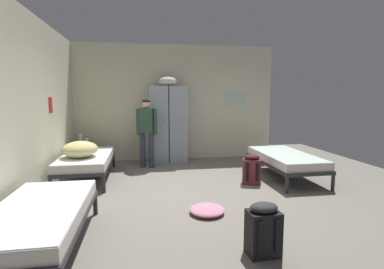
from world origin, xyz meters
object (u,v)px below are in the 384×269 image
(backpack_black, at_px, (263,230))
(shelf_unit, at_px, (84,151))
(bed_right, at_px, (285,159))
(backpack_maroon, at_px, (251,170))
(bedding_heap, at_px, (80,149))
(lotion_bottle, at_px, (87,139))
(locker_bank, at_px, (168,122))
(clothes_pile_pink, at_px, (207,210))
(bed_left_front, at_px, (39,216))
(water_bottle, at_px, (80,137))
(bed_left_rear, at_px, (87,160))
(person_traveler, at_px, (147,127))

(backpack_black, bearing_deg, shelf_unit, 119.91)
(bed_right, relative_size, backpack_maroon, 3.45)
(shelf_unit, bearing_deg, bedding_heap, -82.45)
(bed_right, relative_size, lotion_bottle, 14.15)
(lotion_bottle, height_order, backpack_maroon, lotion_bottle)
(locker_bank, xyz_separation_m, bedding_heap, (-1.77, -1.58, -0.33))
(bedding_heap, bearing_deg, clothes_pile_pink, -42.58)
(backpack_black, height_order, backpack_maroon, same)
(shelf_unit, bearing_deg, locker_bank, 5.35)
(locker_bank, height_order, bed_left_front, locker_bank)
(shelf_unit, height_order, bed_left_front, shelf_unit)
(bed_left_front, distance_m, backpack_black, 2.31)
(water_bottle, bearing_deg, bed_left_rear, -74.25)
(bed_left_rear, relative_size, person_traveler, 1.23)
(locker_bank, xyz_separation_m, water_bottle, (-2.03, -0.16, -0.30))
(backpack_black, bearing_deg, bed_left_rear, 125.12)
(bed_right, height_order, bed_left_front, same)
(bed_left_rear, relative_size, backpack_black, 3.45)
(backpack_maroon, relative_size, clothes_pile_pink, 1.08)
(lotion_bottle, bearing_deg, locker_bank, 6.75)
(shelf_unit, height_order, clothes_pile_pink, shelf_unit)
(shelf_unit, bearing_deg, bed_left_front, -86.36)
(water_bottle, bearing_deg, person_traveler, -14.59)
(backpack_black, bearing_deg, bed_left_front, 169.05)
(bed_left_front, bearing_deg, lotion_bottle, 92.65)
(locker_bank, bearing_deg, person_traveler, -133.69)
(person_traveler, relative_size, water_bottle, 6.73)
(person_traveler, distance_m, water_bottle, 1.58)
(person_traveler, distance_m, clothes_pile_pink, 3.09)
(bed_right, bearing_deg, backpack_maroon, -161.36)
(water_bottle, relative_size, clothes_pile_pink, 0.45)
(lotion_bottle, xyz_separation_m, backpack_black, (2.44, -4.33, -0.37))
(locker_bank, distance_m, bed_left_rear, 2.24)
(bed_left_rear, bearing_deg, backpack_maroon, -14.95)
(locker_bank, bearing_deg, clothes_pile_pink, -86.14)
(shelf_unit, xyz_separation_m, bed_left_rear, (0.25, -1.15, 0.04))
(backpack_maroon, bearing_deg, lotion_bottle, 149.23)
(shelf_unit, relative_size, clothes_pile_pink, 1.12)
(water_bottle, bearing_deg, clothes_pile_pink, -55.15)
(bedding_heap, bearing_deg, backpack_black, -51.93)
(bed_right, relative_size, bed_left_front, 1.00)
(water_bottle, xyz_separation_m, lotion_bottle, (0.15, -0.06, -0.04))
(lotion_bottle, height_order, clothes_pile_pink, lotion_bottle)
(person_traveler, distance_m, lotion_bottle, 1.43)
(bed_right, height_order, lotion_bottle, lotion_bottle)
(locker_bank, xyz_separation_m, clothes_pile_pink, (0.23, -3.42, -0.92))
(bedding_heap, bearing_deg, bed_left_rear, 75.14)
(bed_left_front, relative_size, water_bottle, 8.29)
(bed_left_rear, relative_size, backpack_maroon, 3.45)
(locker_bank, height_order, water_bottle, locker_bank)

